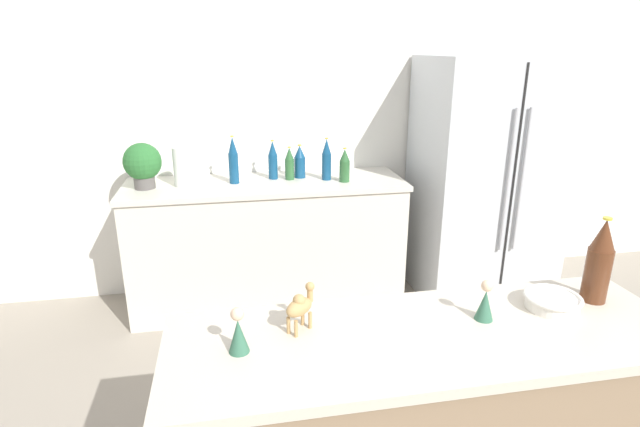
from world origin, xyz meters
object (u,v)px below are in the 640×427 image
Objects in this scene: paper_towel_roll at (183,167)px; back_bottle_1 at (273,160)px; back_bottle_0 at (345,166)px; back_bottle_3 at (233,161)px; camel_figurine at (300,306)px; refrigerator at (485,180)px; back_bottle_4 at (300,162)px; fruit_bowl at (552,301)px; wise_man_figurine_crimson at (485,303)px; back_bottle_5 at (327,160)px; back_bottle_2 at (289,164)px; wine_bottle at (599,262)px; potted_plant at (143,164)px; wise_man_figurine_blue at (238,333)px.

paper_towel_roll is 0.61m from back_bottle_1.
back_bottle_0 is 0.73× the size of back_bottle_3.
back_bottle_0 is at bearing 72.58° from camel_figurine.
refrigerator is 7.38× the size of back_bottle_4.
fruit_bowl is at bearing -61.82° from back_bottle_3.
wise_man_figurine_crimson is at bearing -68.57° from back_bottle_3.
wise_man_figurine_crimson is (-1.03, -1.91, 0.12)m from refrigerator.
back_bottle_3 is 0.64m from back_bottle_5.
fruit_bowl is 0.28m from wise_man_figurine_crimson.
wise_man_figurine_crimson is (0.15, -1.98, -0.06)m from back_bottle_5.
paper_towel_roll is at bearing -176.58° from back_bottle_2.
back_bottle_1 is at bearing 115.60° from wine_bottle.
back_bottle_5 is at bearing 102.11° from fruit_bowl.
back_bottle_4 is at bearing 27.55° from back_bottle_2.
back_bottle_5 is (-1.17, 0.07, 0.18)m from refrigerator.
camel_figurine is at bearing -75.54° from paper_towel_roll.
refrigerator is 5.51× the size of wine_bottle.
refrigerator is at bearing 72.91° from wine_bottle.
back_bottle_0 is 1.90m from fruit_bowl.
fruit_bowl is at bearing -71.46° from back_bottle_2.
back_bottle_1 is 1.16× the size of back_bottle_4.
back_bottle_4 is at bearing 98.81° from wise_man_figurine_crimson.
refrigerator is at bearing 61.76° from wise_man_figurine_crimson.
refrigerator is 1.82m from back_bottle_3.
potted_plant is 0.25m from paper_towel_roll.
potted_plant reaches higher than back_bottle_4.
fruit_bowl is at bearing -49.91° from potted_plant.
back_bottle_0 is (1.33, -0.07, -0.05)m from potted_plant.
wise_man_figurine_blue is at bearing -111.94° from back_bottle_0.
refrigerator is at bearing -4.81° from back_bottle_2.
refrigerator is at bearing -1.52° from potted_plant.
back_bottle_4 is at bearing 8.82° from back_bottle_3.
back_bottle_5 reaches higher than wise_man_figurine_blue.
back_bottle_5 is (0.25, -0.05, 0.03)m from back_bottle_2.
camel_figurine is at bearing 23.32° from wise_man_figurine_blue.
back_bottle_1 reaches higher than back_bottle_2.
camel_figurine is 1.03× the size of wise_man_figurine_blue.
back_bottle_0 is 0.76m from back_bottle_3.
back_bottle_0 and back_bottle_4 have the same top height.
wise_man_figurine_blue is (-0.67, -2.02, -0.06)m from back_bottle_5.
back_bottle_3 reaches higher than back_bottle_0.
wise_man_figurine_crimson is at bearing -174.65° from fruit_bowl.
potted_plant is 0.58m from back_bottle_3.
back_bottle_2 is at bearing 175.19° from refrigerator.
back_bottle_1 is 0.38m from back_bottle_5.
back_bottle_3 is 2.13× the size of camel_figurine.
back_bottle_4 is 2.04m from camel_figurine.
back_bottle_1 reaches higher than wise_man_figurine_blue.
back_bottle_5 is at bearing -13.98° from back_bottle_1.
back_bottle_1 is at bearing 160.89° from back_bottle_2.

